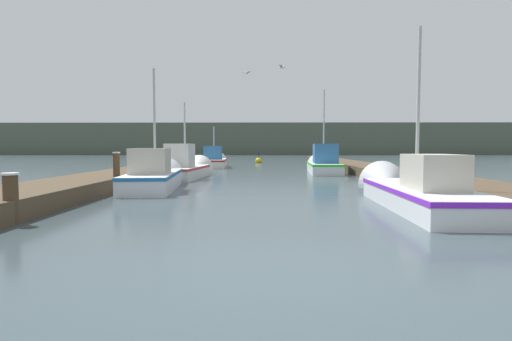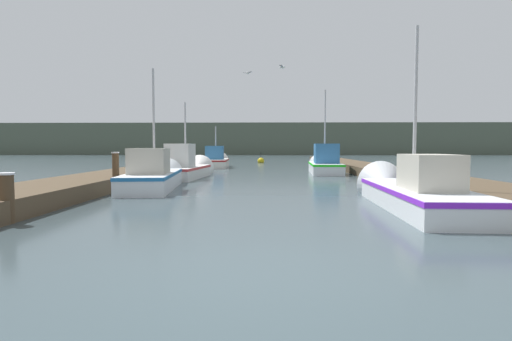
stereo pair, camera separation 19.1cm
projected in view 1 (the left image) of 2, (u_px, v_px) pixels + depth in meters
ground_plane at (269, 276)px, 4.41m from camera, size 200.00×200.00×0.00m
dock_left at (151, 170)px, 20.44m from camera, size 2.23×40.00×0.44m
dock_right at (374, 170)px, 20.30m from camera, size 2.23×40.00×0.44m
distant_shore_ridge at (261, 140)px, 77.29m from camera, size 120.00×16.00×5.65m
fishing_boat_0 at (412, 190)px, 9.80m from camera, size 1.76×6.11×4.70m
fishing_boat_1 at (156, 175)px, 13.92m from camera, size 1.99×5.78×4.49m
fishing_boat_2 at (187, 168)px, 18.71m from camera, size 1.92×5.42×3.92m
fishing_boat_3 at (323, 164)px, 22.03m from camera, size 1.83×5.64×4.97m
fishing_boat_4 at (214, 161)px, 28.28m from camera, size 1.87×5.63×3.35m
mooring_piling_0 at (11, 198)px, 7.33m from camera, size 0.30×0.30×0.95m
mooring_piling_1 at (117, 171)px, 12.98m from camera, size 0.25×0.25×1.26m
channel_buoy at (259, 161)px, 35.59m from camera, size 0.60×0.60×1.10m
seagull_lead at (246, 73)px, 22.44m from camera, size 0.52×0.41×0.12m
seagull_1 at (282, 67)px, 18.04m from camera, size 0.31×0.56×0.12m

